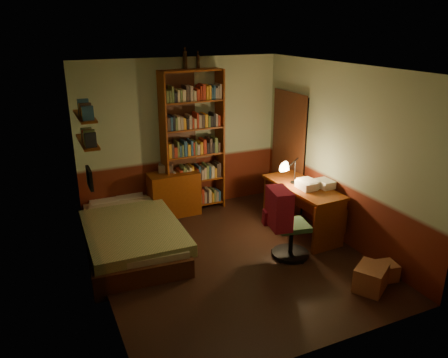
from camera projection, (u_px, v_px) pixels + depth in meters
name	position (u px, v px, depth m)	size (l,w,h in m)	color
floor	(231.00, 259.00, 6.12)	(3.50, 4.00, 0.02)	black
ceiling	(233.00, 67.00, 5.24)	(3.50, 4.00, 0.02)	silver
wall_back	(181.00, 136.00, 7.40)	(3.50, 0.02, 2.60)	#97AB89
wall_left	(93.00, 191.00, 5.00)	(0.02, 4.00, 2.60)	#97AB89
wall_right	(341.00, 155.00, 6.37)	(0.02, 4.00, 2.60)	#97AB89
wall_front	(327.00, 235.00, 3.96)	(3.50, 0.02, 2.60)	#97AB89
doorway	(289.00, 152.00, 7.57)	(0.06, 0.90, 2.00)	black
door_trim	(287.00, 152.00, 7.55)	(0.02, 0.98, 2.08)	#3E1E10
bed	(130.00, 224.00, 6.37)	(1.24, 2.32, 0.69)	olive
dresser	(174.00, 194.00, 7.41)	(0.84, 0.42, 0.75)	#682D0D
mini_stereo	(166.00, 168.00, 7.34)	(0.24, 0.18, 0.13)	#B2B2B7
bookshelf	(193.00, 143.00, 7.35)	(1.03, 0.32, 2.41)	#682D0D
bottle_left	(185.00, 60.00, 6.97)	(0.07, 0.07, 0.28)	black
bottle_right	(198.00, 62.00, 7.07)	(0.06, 0.06, 0.21)	black
desk	(302.00, 208.00, 6.80)	(0.59, 1.43, 0.77)	#682D0D
paper_stack	(325.00, 184.00, 6.59)	(0.21, 0.28, 0.11)	silver
desk_lamp	(295.00, 162.00, 6.66)	(0.20, 0.20, 0.67)	black
office_chair	(292.00, 220.00, 6.01)	(0.55, 0.48, 1.10)	#345A3A
red_jacket	(270.00, 162.00, 5.78)	(0.25, 0.46, 0.54)	#A81936
wall_shelf_lower	(87.00, 142.00, 5.88)	(0.20, 0.90, 0.03)	#682D0D
wall_shelf_upper	(85.00, 116.00, 5.77)	(0.20, 0.90, 0.03)	#682D0D
framed_picture	(90.00, 178.00, 5.54)	(0.04, 0.32, 0.26)	black
cardboard_box_a	(371.00, 278.00, 5.36)	(0.41, 0.33, 0.31)	#9B6241
cardboard_box_b	(384.00, 271.00, 5.59)	(0.31, 0.26, 0.22)	#9B6241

